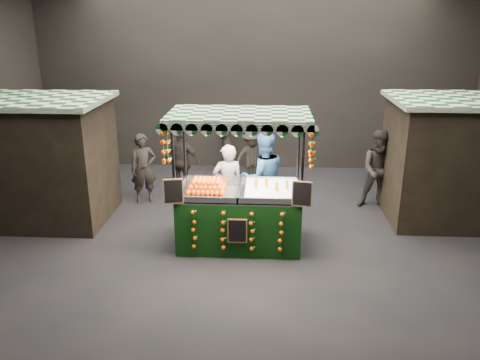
{
  "coord_description": "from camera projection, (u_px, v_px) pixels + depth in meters",
  "views": [
    {
      "loc": [
        0.39,
        -8.54,
        4.2
      ],
      "look_at": [
        -0.13,
        0.45,
        1.12
      ],
      "focal_mm": 36.54,
      "sensor_mm": 36.0,
      "label": 1
    }
  ],
  "objects": [
    {
      "name": "juice_stall",
      "position": [
        240.0,
        206.0,
        9.12
      ],
      "size": [
        2.63,
        1.55,
        2.55
      ],
      "color": "black",
      "rests_on": "ground"
    },
    {
      "name": "neighbour_stall_right",
      "position": [
        459.0,
        160.0,
        10.2
      ],
      "size": [
        3.0,
        2.2,
        2.6
      ],
      "color": "black",
      "rests_on": "ground"
    },
    {
      "name": "shopper_6",
      "position": [
        227.0,
        141.0,
        13.48
      ],
      "size": [
        0.52,
        0.69,
        1.72
      ],
      "rotation": [
        0.0,
        0.0,
        -1.39
      ],
      "color": "#2A2722",
      "rests_on": "ground"
    },
    {
      "name": "shopper_0",
      "position": [
        143.0,
        168.0,
        11.27
      ],
      "size": [
        0.69,
        0.58,
        1.63
      ],
      "rotation": [
        0.0,
        0.0,
        0.38
      ],
      "color": "black",
      "rests_on": "ground"
    },
    {
      "name": "ground",
      "position": [
        245.0,
        243.0,
        9.45
      ],
      "size": [
        12.0,
        12.0,
        0.0
      ],
      "primitive_type": "plane",
      "color": "black",
      "rests_on": "ground"
    },
    {
      "name": "market_hall",
      "position": [
        246.0,
        64.0,
        8.35
      ],
      "size": [
        12.1,
        10.1,
        5.05
      ],
      "color": "black",
      "rests_on": "ground"
    },
    {
      "name": "vendor_blue",
      "position": [
        263.0,
        178.0,
        10.08
      ],
      "size": [
        1.14,
        1.01,
        1.96
      ],
      "rotation": [
        0.0,
        0.0,
        3.47
      ],
      "color": "#284E81",
      "rests_on": "ground"
    },
    {
      "name": "neighbour_stall_left",
      "position": [
        38.0,
        159.0,
        10.21
      ],
      "size": [
        3.0,
        2.2,
        2.6
      ],
      "color": "black",
      "rests_on": "ground"
    },
    {
      "name": "shopper_1",
      "position": [
        380.0,
        170.0,
        10.88
      ],
      "size": [
        0.96,
        0.8,
        1.8
      ],
      "rotation": [
        0.0,
        0.0,
        -0.15
      ],
      "color": "#2B2623",
      "rests_on": "ground"
    },
    {
      "name": "shopper_2",
      "position": [
        182.0,
        161.0,
        11.76
      ],
      "size": [
        1.05,
        0.71,
        1.65
      ],
      "rotation": [
        0.0,
        0.0,
        2.79
      ],
      "color": "#282221",
      "rests_on": "ground"
    },
    {
      "name": "vendor_grey",
      "position": [
        228.0,
        185.0,
        10.02
      ],
      "size": [
        0.7,
        0.53,
        1.72
      ],
      "rotation": [
        0.0,
        0.0,
        3.35
      ],
      "color": "gray",
      "rests_on": "ground"
    },
    {
      "name": "shopper_5",
      "position": [
        414.0,
        171.0,
        11.04
      ],
      "size": [
        1.47,
        1.35,
        1.64
      ],
      "rotation": [
        0.0,
        0.0,
        2.44
      ],
      "color": "#2A2522",
      "rests_on": "ground"
    },
    {
      "name": "shopper_4",
      "position": [
        61.0,
        162.0,
        11.6
      ],
      "size": [
        0.91,
        0.66,
        1.72
      ],
      "rotation": [
        0.0,
        0.0,
        3.28
      ],
      "color": "#2B2423",
      "rests_on": "ground"
    },
    {
      "name": "shopper_3",
      "position": [
        252.0,
        158.0,
        12.29
      ],
      "size": [
        1.11,
        0.88,
        1.5
      ],
      "rotation": [
        0.0,
        0.0,
        0.39
      ],
      "color": "#272420",
      "rests_on": "ground"
    }
  ]
}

